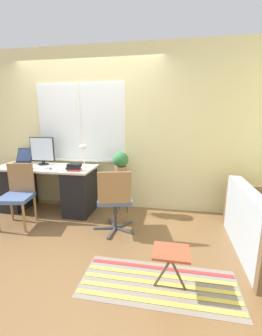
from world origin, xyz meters
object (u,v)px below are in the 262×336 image
Objects in this scene: mouse at (50,168)px; office_chair_swivel at (115,199)px; desk_lamp at (84,150)px; potted_plant at (121,162)px; book_stack at (74,167)px; plant_stand at (121,179)px; folding_stool at (171,255)px; laptop at (21,161)px; desk_chair_wooden at (18,193)px; monitor at (42,151)px; keyboard at (35,168)px.

mouse is 0.07× the size of office_chair_swivel.
desk_lamp is 1.04× the size of potted_plant.
plant_stand is at bearing 23.96° from book_stack.
potted_plant is 0.89× the size of folding_stool.
potted_plant is at bearing -98.61° from office_chair_swivel.
potted_plant is (1.07, 0.28, 0.08)m from mouse.
potted_plant is (0.63, -0.03, -0.18)m from desk_lamp.
plant_stand is (0.67, 0.30, -0.25)m from book_stack.
desk_lamp reaches higher than potted_plant.
folding_stool is (0.84, -1.59, -0.52)m from potted_plant.
office_chair_swivel is at bearing -19.11° from laptop.
mouse is 0.07× the size of desk_chair_wooden.
desk_lamp reaches higher than mouse.
monitor reaches higher than plant_stand.
potted_plant reaches higher than folding_stool.
office_chair_swivel is (1.14, -0.36, -0.30)m from mouse.
mouse reaches higher than keyboard.
mouse is 1.23m from office_chair_swivel.
monitor reaches higher than office_chair_swivel.
office_chair_swivel is at bearing 129.22° from folding_stool.
folding_stool is at bearing -62.28° from plant_stand.
desk_lamp is at bearing -58.35° from office_chair_swivel.
laptop is 0.98× the size of desk_lamp.
potted_plant is (1.79, 0.00, 0.04)m from laptop.
office_chair_swivel is (0.70, -0.68, -0.56)m from desk_lamp.
desk_chair_wooden is (-0.73, -0.38, -0.34)m from book_stack.
laptop is 1.81m from plant_stand.
desk_chair_wooden is at bearing -154.05° from plant_stand.
mouse is 0.60m from desk_lamp.
mouse is 0.27× the size of book_stack.
office_chair_swivel is (1.86, -0.64, -0.34)m from laptop.
laptop is at bearing 158.42° from mouse.
keyboard is at bearing -168.82° from plant_stand.
desk_chair_wooden is 1.46m from office_chair_swivel.
desk_chair_wooden is 2.25× the size of folding_stool.
book_stack is at bearing -2.38° from keyboard.
desk_chair_wooden is 1.55m from plant_stand.
monitor is 2.81m from folding_stool.
mouse is (0.30, -0.30, -0.22)m from monitor.
desk_lamp reaches higher than plant_stand.
laptop is 0.91× the size of folding_stool.
laptop reaches higher than desk_chair_wooden.
mouse is 0.41m from book_stack.
mouse is at bearing -165.19° from plant_stand.
laptop is at bearing 148.83° from folding_stool.
potted_plant reaches higher than mouse.
laptop is 0.77m from mouse.
plant_stand is (1.40, 0.68, 0.09)m from desk_chair_wooden.
potted_plant reaches higher than keyboard.
plant_stand is 1.87× the size of potted_plant.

